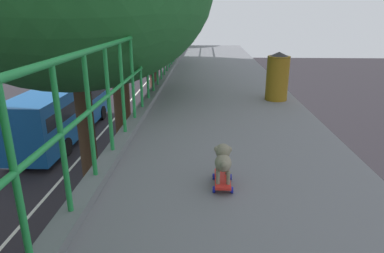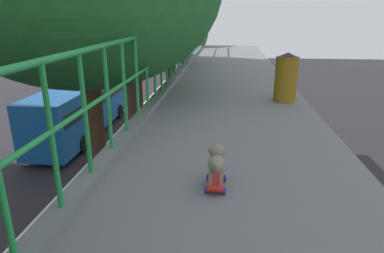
{
  "view_description": "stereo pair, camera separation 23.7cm",
  "coord_description": "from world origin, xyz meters",
  "px_view_note": "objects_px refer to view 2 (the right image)",
  "views": [
    {
      "loc": [
        0.81,
        0.56,
        7.2
      ],
      "look_at": [
        0.65,
        4.54,
        5.86
      ],
      "focal_mm": 31.25,
      "sensor_mm": 36.0,
      "label": 1
    },
    {
      "loc": [
        1.05,
        0.58,
        7.2
      ],
      "look_at": [
        0.65,
        4.54,
        5.86
      ],
      "focal_mm": 31.25,
      "sensor_mm": 36.0,
      "label": 2
    }
  ],
  "objects_px": {
    "city_bus": "(82,106)",
    "litter_bin": "(286,77)",
    "toy_skateboard": "(216,181)",
    "small_dog": "(216,160)"
  },
  "relations": [
    {
      "from": "city_bus",
      "to": "litter_bin",
      "type": "height_order",
      "value": "litter_bin"
    },
    {
      "from": "city_bus",
      "to": "litter_bin",
      "type": "bearing_deg",
      "value": -52.12
    },
    {
      "from": "city_bus",
      "to": "litter_bin",
      "type": "xyz_separation_m",
      "value": [
        9.93,
        -12.76,
        4.27
      ]
    },
    {
      "from": "toy_skateboard",
      "to": "litter_bin",
      "type": "bearing_deg",
      "value": 71.14
    },
    {
      "from": "litter_bin",
      "to": "small_dog",
      "type": "bearing_deg",
      "value": -108.95
    },
    {
      "from": "city_bus",
      "to": "toy_skateboard",
      "type": "distance_m",
      "value": 18.86
    },
    {
      "from": "small_dog",
      "to": "litter_bin",
      "type": "height_order",
      "value": "litter_bin"
    },
    {
      "from": "toy_skateboard",
      "to": "small_dog",
      "type": "relative_size",
      "value": 1.04
    },
    {
      "from": "toy_skateboard",
      "to": "small_dog",
      "type": "xyz_separation_m",
      "value": [
        0.0,
        0.02,
        0.21
      ]
    },
    {
      "from": "small_dog",
      "to": "litter_bin",
      "type": "xyz_separation_m",
      "value": [
        1.2,
        3.48,
        0.19
      ]
    }
  ]
}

